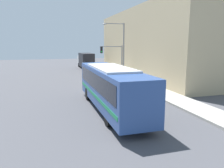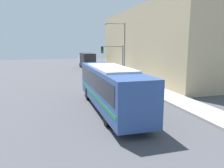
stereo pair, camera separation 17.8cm
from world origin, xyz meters
name	(u,v)px [view 2 (the right image)]	position (x,y,z in m)	size (l,w,h in m)	color
ground_plane	(115,107)	(0.00, 0.00, 0.00)	(120.00, 120.00, 0.00)	#47474C
sidewalk	(113,72)	(5.76, 20.00, 0.09)	(2.52, 70.00, 0.18)	#A8A399
building_facade	(147,43)	(10.02, 15.77, 5.05)	(6.00, 29.54, 10.09)	tan
city_bus	(110,85)	(-0.59, -0.63, 1.90)	(2.51, 11.43, 3.27)	#2D4C8C
delivery_truck	(87,60)	(2.64, 28.95, 1.69)	(2.32, 8.32, 3.11)	black
fire_hydrant	(157,90)	(5.10, 2.93, 0.53)	(0.23, 0.31, 0.70)	red
traffic_light_pole	(115,55)	(4.03, 13.64, 3.34)	(3.28, 0.35, 4.54)	slate
parking_meter	(131,75)	(5.10, 10.07, 1.00)	(0.14, 0.14, 1.20)	slate
street_lamp	(122,46)	(4.93, 13.21, 4.70)	(3.10, 0.28, 7.55)	slate
pedestrian_near_corner	(130,73)	(5.83, 12.34, 0.97)	(0.34, 0.34, 1.57)	slate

